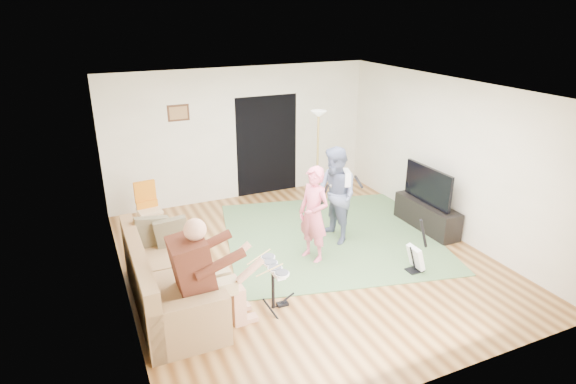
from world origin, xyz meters
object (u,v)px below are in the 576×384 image
object	(u,v)px
torchiere_lamp	(318,141)
tv_cabinet	(427,216)
sofa	(164,285)
drum_kit	(273,289)
guitar_spare	(416,257)
television	(428,185)
dining_chair	(150,215)
guitarist	(335,196)
singer	(314,215)

from	to	relation	value
torchiere_lamp	tv_cabinet	world-z (taller)	torchiere_lamp
sofa	drum_kit	bearing A→B (deg)	-26.50
guitar_spare	television	world-z (taller)	television
sofa	drum_kit	distance (m)	1.46
guitar_spare	torchiere_lamp	distance (m)	3.27
sofa	dining_chair	xyz separation A→B (m)	(0.20, 2.42, 0.01)
guitar_spare	dining_chair	bearing A→B (deg)	138.04
television	guitar_spare	bearing A→B (deg)	-133.49
dining_chair	tv_cabinet	world-z (taller)	dining_chair
tv_cabinet	torchiere_lamp	bearing A→B (deg)	122.98
drum_kit	tv_cabinet	size ratio (longest dim) A/B	0.48
sofa	torchiere_lamp	world-z (taller)	torchiere_lamp
guitarist	dining_chair	xyz separation A→B (m)	(-2.83, 1.66, -0.50)
television	drum_kit	bearing A→B (deg)	-161.55
tv_cabinet	singer	bearing A→B (deg)	-176.14
singer	dining_chair	size ratio (longest dim) A/B	1.68
dining_chair	tv_cabinet	size ratio (longest dim) A/B	0.66
drum_kit	singer	bearing A→B (deg)	41.85
singer	television	xyz separation A→B (m)	(2.35, 0.16, 0.08)
singer	tv_cabinet	bearing A→B (deg)	73.70
sofa	singer	distance (m)	2.48
singer	guitar_spare	xyz separation A→B (m)	(1.24, -1.01, -0.52)
guitarist	torchiere_lamp	distance (m)	1.80
guitar_spare	dining_chair	distance (m)	4.63
sofa	guitar_spare	world-z (taller)	sofa
sofa	singer	size ratio (longest dim) A/B	1.50
sofa	drum_kit	size ratio (longest dim) A/B	3.43
tv_cabinet	television	world-z (taller)	television
singer	torchiere_lamp	world-z (taller)	torchiere_lamp
dining_chair	tv_cabinet	bearing A→B (deg)	-29.35
drum_kit	guitarist	world-z (taller)	guitarist
tv_cabinet	drum_kit	bearing A→B (deg)	-161.80
dining_chair	television	world-z (taller)	television
sofa	guitarist	distance (m)	3.17
guitarist	guitar_spare	size ratio (longest dim) A/B	1.90
television	dining_chair	bearing A→B (deg)	157.09
drum_kit	dining_chair	bearing A→B (deg)	109.68
guitarist	dining_chair	size ratio (longest dim) A/B	1.81
dining_chair	torchiere_lamp	bearing A→B (deg)	-6.71
torchiere_lamp	tv_cabinet	xyz separation A→B (m)	(1.25, -1.92, -1.06)
singer	tv_cabinet	world-z (taller)	singer
torchiere_lamp	dining_chair	distance (m)	3.49
tv_cabinet	television	bearing A→B (deg)	180.00
sofa	guitarist	size ratio (longest dim) A/B	1.40
guitar_spare	television	distance (m)	1.72
drum_kit	dining_chair	xyz separation A→B (m)	(-1.10, 3.07, 0.03)
torchiere_lamp	drum_kit	bearing A→B (deg)	-126.27
singer	tv_cabinet	size ratio (longest dim) A/B	1.10
dining_chair	television	size ratio (longest dim) A/B	0.79
dining_chair	sofa	bearing A→B (deg)	-101.47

